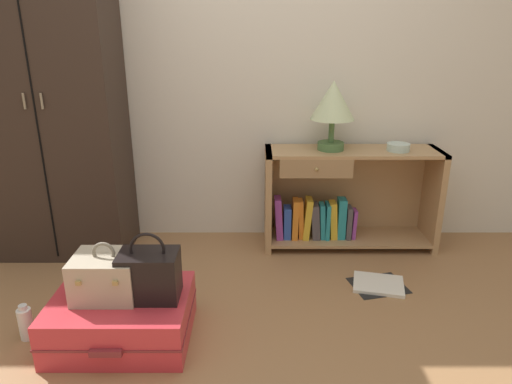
{
  "coord_description": "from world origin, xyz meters",
  "views": [
    {
      "loc": [
        0.12,
        -1.67,
        1.41
      ],
      "look_at": [
        0.12,
        0.79,
        0.55
      ],
      "focal_mm": 32.51,
      "sensor_mm": 36.0,
      "label": 1
    }
  ],
  "objects_px": {
    "bookshelf": "(341,200)",
    "open_book_on_floor": "(379,284)",
    "train_case": "(107,276)",
    "table_lamp": "(333,104)",
    "bottle": "(26,323)",
    "wardrobe": "(51,95)",
    "suitcase_large": "(123,317)",
    "bowl": "(399,147)",
    "handbag": "(150,275)"
  },
  "relations": [
    {
      "from": "bowl",
      "to": "handbag",
      "type": "distance_m",
      "value": 1.77
    },
    {
      "from": "train_case",
      "to": "suitcase_large",
      "type": "bearing_deg",
      "value": -13.58
    },
    {
      "from": "bowl",
      "to": "train_case",
      "type": "height_order",
      "value": "bowl"
    },
    {
      "from": "train_case",
      "to": "table_lamp",
      "type": "bearing_deg",
      "value": 40.92
    },
    {
      "from": "handbag",
      "to": "bottle",
      "type": "relative_size",
      "value": 1.8
    },
    {
      "from": "wardrobe",
      "to": "bottle",
      "type": "height_order",
      "value": "wardrobe"
    },
    {
      "from": "table_lamp",
      "to": "handbag",
      "type": "xyz_separation_m",
      "value": [
        -0.98,
        -1.04,
        -0.63
      ]
    },
    {
      "from": "suitcase_large",
      "to": "open_book_on_floor",
      "type": "bearing_deg",
      "value": 19.54
    },
    {
      "from": "wardrobe",
      "to": "suitcase_large",
      "type": "relative_size",
      "value": 3.18
    },
    {
      "from": "train_case",
      "to": "wardrobe",
      "type": "bearing_deg",
      "value": 120.17
    },
    {
      "from": "wardrobe",
      "to": "train_case",
      "type": "relative_size",
      "value": 7.01
    },
    {
      "from": "bowl",
      "to": "open_book_on_floor",
      "type": "height_order",
      "value": "bowl"
    },
    {
      "from": "open_book_on_floor",
      "to": "bowl",
      "type": "bearing_deg",
      "value": 69.34
    },
    {
      "from": "open_book_on_floor",
      "to": "train_case",
      "type": "bearing_deg",
      "value": -161.7
    },
    {
      "from": "handbag",
      "to": "train_case",
      "type": "bearing_deg",
      "value": 176.02
    },
    {
      "from": "table_lamp",
      "to": "bowl",
      "type": "height_order",
      "value": "table_lamp"
    },
    {
      "from": "suitcase_large",
      "to": "handbag",
      "type": "height_order",
      "value": "handbag"
    },
    {
      "from": "wardrobe",
      "to": "open_book_on_floor",
      "type": "height_order",
      "value": "wardrobe"
    },
    {
      "from": "table_lamp",
      "to": "handbag",
      "type": "distance_m",
      "value": 1.56
    },
    {
      "from": "bowl",
      "to": "open_book_on_floor",
      "type": "bearing_deg",
      "value": -110.66
    },
    {
      "from": "train_case",
      "to": "handbag",
      "type": "xyz_separation_m",
      "value": [
        0.21,
        -0.01,
        0.01
      ]
    },
    {
      "from": "bowl",
      "to": "train_case",
      "type": "xyz_separation_m",
      "value": [
        -1.61,
        -0.99,
        -0.37
      ]
    },
    {
      "from": "bowl",
      "to": "handbag",
      "type": "xyz_separation_m",
      "value": [
        -1.41,
        -1.01,
        -0.35
      ]
    },
    {
      "from": "bookshelf",
      "to": "open_book_on_floor",
      "type": "xyz_separation_m",
      "value": [
        0.14,
        -0.57,
        -0.32
      ]
    },
    {
      "from": "bookshelf",
      "to": "bottle",
      "type": "distance_m",
      "value": 2.0
    },
    {
      "from": "wardrobe",
      "to": "bookshelf",
      "type": "bearing_deg",
      "value": 1.98
    },
    {
      "from": "wardrobe",
      "to": "train_case",
      "type": "xyz_separation_m",
      "value": [
        0.57,
        -0.97,
        -0.7
      ]
    },
    {
      "from": "bottle",
      "to": "bookshelf",
      "type": "bearing_deg",
      "value": 32.12
    },
    {
      "from": "wardrobe",
      "to": "table_lamp",
      "type": "height_order",
      "value": "wardrobe"
    },
    {
      "from": "wardrobe",
      "to": "bowl",
      "type": "bearing_deg",
      "value": 0.58
    },
    {
      "from": "bowl",
      "to": "bottle",
      "type": "height_order",
      "value": "bowl"
    },
    {
      "from": "bowl",
      "to": "train_case",
      "type": "distance_m",
      "value": 1.93
    },
    {
      "from": "bookshelf",
      "to": "bottle",
      "type": "relative_size",
      "value": 6.27
    },
    {
      "from": "train_case",
      "to": "bowl",
      "type": "bearing_deg",
      "value": 31.69
    },
    {
      "from": "bowl",
      "to": "table_lamp",
      "type": "bearing_deg",
      "value": 176.16
    },
    {
      "from": "suitcase_large",
      "to": "open_book_on_floor",
      "type": "distance_m",
      "value": 1.44
    },
    {
      "from": "table_lamp",
      "to": "handbag",
      "type": "bearing_deg",
      "value": -133.24
    },
    {
      "from": "suitcase_large",
      "to": "bookshelf",
      "type": "bearing_deg",
      "value": 40.89
    },
    {
      "from": "suitcase_large",
      "to": "handbag",
      "type": "xyz_separation_m",
      "value": [
        0.15,
        -0.0,
        0.23
      ]
    },
    {
      "from": "bookshelf",
      "to": "train_case",
      "type": "xyz_separation_m",
      "value": [
        -1.27,
        -1.04,
        0.01
      ]
    },
    {
      "from": "bookshelf",
      "to": "open_book_on_floor",
      "type": "height_order",
      "value": "bookshelf"
    },
    {
      "from": "open_book_on_floor",
      "to": "bookshelf",
      "type": "bearing_deg",
      "value": 104.05
    },
    {
      "from": "table_lamp",
      "to": "bowl",
      "type": "xyz_separation_m",
      "value": [
        0.43,
        -0.03,
        -0.27
      ]
    },
    {
      "from": "table_lamp",
      "to": "train_case",
      "type": "xyz_separation_m",
      "value": [
        -1.18,
        -1.02,
        -0.64
      ]
    },
    {
      "from": "handbag",
      "to": "wardrobe",
      "type": "bearing_deg",
      "value": 127.98
    },
    {
      "from": "wardrobe",
      "to": "suitcase_large",
      "type": "distance_m",
      "value": 1.48
    },
    {
      "from": "bottle",
      "to": "open_book_on_floor",
      "type": "height_order",
      "value": "bottle"
    },
    {
      "from": "bowl",
      "to": "handbag",
      "type": "height_order",
      "value": "bowl"
    },
    {
      "from": "open_book_on_floor",
      "to": "handbag",
      "type": "bearing_deg",
      "value": -158.26
    },
    {
      "from": "bookshelf",
      "to": "suitcase_large",
      "type": "bearing_deg",
      "value": -139.11
    }
  ]
}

